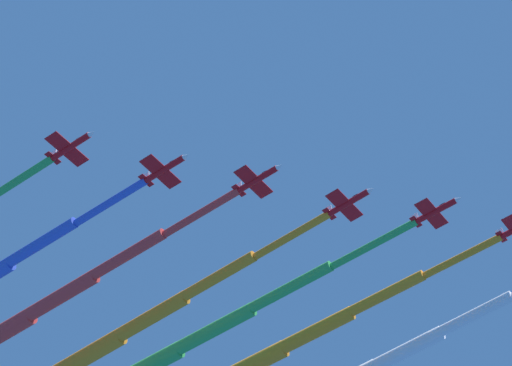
{
  "coord_description": "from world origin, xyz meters",
  "views": [
    {
      "loc": [
        -84.05,
        60.62,
        33.69
      ],
      "look_at": [
        0.0,
        0.0,
        178.18
      ],
      "focal_mm": 71.01,
      "sensor_mm": 36.0,
      "label": 1
    }
  ],
  "objects_px": {
    "jet_port_inner": "(309,335)",
    "jet_port_mid": "(145,321)",
    "jet_lead": "(401,354)",
    "jet_starboard_inner": "(206,334)",
    "jet_starboard_mid": "(54,301)"
  },
  "relations": [
    {
      "from": "jet_lead",
      "to": "jet_port_inner",
      "type": "relative_size",
      "value": 0.97
    },
    {
      "from": "jet_starboard_inner",
      "to": "jet_port_mid",
      "type": "distance_m",
      "value": 13.03
    },
    {
      "from": "jet_starboard_inner",
      "to": "jet_lead",
      "type": "bearing_deg",
      "value": -120.56
    },
    {
      "from": "jet_starboard_inner",
      "to": "jet_starboard_mid",
      "type": "relative_size",
      "value": 1.07
    },
    {
      "from": "jet_starboard_inner",
      "to": "jet_port_mid",
      "type": "xyz_separation_m",
      "value": [
        2.11,
        12.67,
        -2.21
      ]
    },
    {
      "from": "jet_port_inner",
      "to": "jet_starboard_inner",
      "type": "relative_size",
      "value": 0.9
    },
    {
      "from": "jet_port_inner",
      "to": "jet_starboard_mid",
      "type": "bearing_deg",
      "value": 64.74
    },
    {
      "from": "jet_lead",
      "to": "jet_port_mid",
      "type": "relative_size",
      "value": 0.95
    },
    {
      "from": "jet_lead",
      "to": "jet_starboard_inner",
      "type": "distance_m",
      "value": 39.0
    },
    {
      "from": "jet_port_inner",
      "to": "jet_port_mid",
      "type": "bearing_deg",
      "value": 64.45
    },
    {
      "from": "jet_port_inner",
      "to": "jet_port_mid",
      "type": "xyz_separation_m",
      "value": [
        14.06,
        29.43,
        -2.29
      ]
    },
    {
      "from": "jet_lead",
      "to": "jet_port_mid",
      "type": "height_order",
      "value": "jet_lead"
    },
    {
      "from": "jet_port_inner",
      "to": "jet_starboard_mid",
      "type": "height_order",
      "value": "jet_port_inner"
    },
    {
      "from": "jet_lead",
      "to": "jet_starboard_inner",
      "type": "relative_size",
      "value": 0.87
    },
    {
      "from": "jet_port_mid",
      "to": "jet_starboard_inner",
      "type": "bearing_deg",
      "value": -99.47
    }
  ]
}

